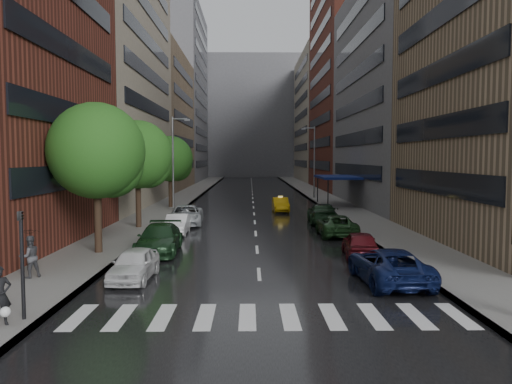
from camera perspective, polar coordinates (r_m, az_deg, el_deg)
ground at (r=18.95m, az=0.59°, el=-12.18°), size 220.00×220.00×0.00m
road at (r=68.40m, az=-0.40°, el=-0.42°), size 14.00×140.00×0.01m
sidewalk_left at (r=68.93m, az=-7.90°, el=-0.37°), size 4.00×140.00×0.15m
sidewalk_right at (r=69.04m, az=7.09°, el=-0.36°), size 4.00×140.00×0.15m
crosswalk at (r=17.04m, az=1.45°, el=-14.01°), size 13.15×2.80×0.01m
buildings_left at (r=79.08m, az=-11.61°, el=11.70°), size 8.00×108.00×38.00m
buildings_right at (r=77.09m, az=11.01°, el=11.19°), size 8.05×109.10×36.00m
building_far at (r=136.62m, az=-0.58°, el=8.50°), size 40.00×14.00×32.00m
tree_near at (r=28.01m, az=-17.77°, el=4.48°), size 5.15×5.15×8.20m
tree_mid at (r=37.51m, az=-13.37°, el=4.16°), size 5.01×5.01×7.98m
tree_far at (r=52.13m, az=-9.79°, el=3.76°), size 4.69×4.69×7.48m
taxi at (r=48.32m, az=2.81°, el=-1.45°), size 1.59×4.25×1.39m
parked_cars_left at (r=32.22m, az=-9.65°, el=-4.15°), size 2.80×22.36×1.57m
parked_cars_right at (r=31.02m, az=10.12°, el=-4.47°), size 2.72×24.60×1.58m
ped_bag_walker at (r=17.35m, az=-27.21°, el=-10.59°), size 0.80×0.77×1.84m
ped_black_umbrella at (r=23.41m, az=-24.47°, el=-5.97°), size 1.10×1.10×2.09m
traffic_light at (r=17.44m, az=-25.18°, el=-6.47°), size 0.18×0.15×3.45m
street_lamp_left at (r=48.75m, az=-9.38°, el=3.49°), size 1.74×0.22×9.00m
street_lamp_right at (r=63.72m, az=6.60°, el=3.62°), size 1.74×0.22×9.00m
awning at (r=54.07m, az=9.27°, el=1.67°), size 4.00×8.00×3.12m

